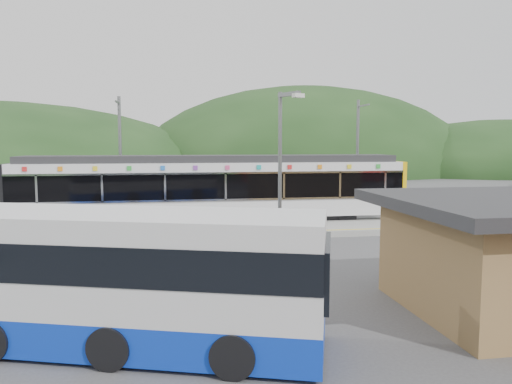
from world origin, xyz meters
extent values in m
plane|color=#4C4C4F|center=(0.00, 0.00, 0.00)|extent=(120.00, 120.00, 0.00)
ellipsoid|color=#1E3D19|center=(16.00, 54.00, 0.00)|extent=(52.00, 39.00, 26.00)
ellipsoid|color=#1E3D19|center=(45.00, 48.00, 0.00)|extent=(44.00, 33.00, 16.00)
cube|color=#9E9E99|center=(0.00, 3.30, 0.15)|extent=(26.00, 3.20, 0.30)
cube|color=yellow|center=(0.00, 2.00, 0.30)|extent=(26.00, 0.10, 0.01)
cube|color=black|center=(-7.98, 6.00, 0.30)|extent=(3.20, 2.20, 0.56)
cube|color=black|center=(4.02, 6.00, 0.30)|extent=(3.20, 2.20, 0.56)
cube|color=silver|center=(-1.98, 6.00, 1.04)|extent=(20.00, 2.90, 0.92)
cube|color=black|center=(-1.98, 6.00, 2.23)|extent=(20.00, 2.96, 1.45)
cube|color=silver|center=(-1.98, 4.50, 1.55)|extent=(20.00, 0.05, 0.10)
cube|color=silver|center=(-1.98, 4.50, 2.90)|extent=(20.00, 0.05, 0.10)
cube|color=silver|center=(-1.98, 6.00, 3.17)|extent=(20.00, 2.90, 0.45)
cube|color=#2D2D30|center=(-1.98, 6.00, 3.58)|extent=(19.40, 2.50, 0.36)
cube|color=yellow|center=(8.14, 6.00, 1.90)|extent=(0.24, 2.92, 3.00)
cube|color=black|center=(-12.08, 6.00, 1.90)|extent=(0.20, 2.92, 3.00)
cube|color=silver|center=(-10.48, 4.50, 2.23)|extent=(0.10, 0.05, 1.35)
cube|color=silver|center=(-7.48, 4.50, 2.23)|extent=(0.10, 0.05, 1.35)
cube|color=silver|center=(-4.48, 4.50, 2.23)|extent=(0.10, 0.05, 1.35)
cube|color=silver|center=(-1.48, 4.50, 2.23)|extent=(0.10, 0.05, 1.35)
cube|color=silver|center=(1.52, 4.50, 2.23)|extent=(0.10, 0.05, 1.35)
cube|color=silver|center=(4.52, 4.50, 2.23)|extent=(0.10, 0.05, 1.35)
cube|color=silver|center=(7.02, 4.50, 2.23)|extent=(0.10, 0.05, 1.35)
cube|color=red|center=(-10.98, 4.51, 3.18)|extent=(0.22, 0.04, 0.22)
cube|color=orange|center=(-9.38, 4.51, 3.18)|extent=(0.22, 0.04, 0.22)
cube|color=yellow|center=(-7.78, 4.51, 3.18)|extent=(0.22, 0.04, 0.22)
cube|color=green|center=(-6.18, 4.51, 3.18)|extent=(0.22, 0.04, 0.22)
cube|color=blue|center=(-4.58, 4.51, 3.18)|extent=(0.22, 0.04, 0.22)
cube|color=purple|center=(-2.98, 4.51, 3.18)|extent=(0.22, 0.04, 0.22)
cube|color=#E54C8C|center=(-1.38, 4.51, 3.18)|extent=(0.22, 0.04, 0.22)
cube|color=#19A5A5|center=(0.22, 4.51, 3.18)|extent=(0.22, 0.04, 0.22)
cube|color=red|center=(1.82, 4.51, 3.18)|extent=(0.22, 0.04, 0.22)
cube|color=orange|center=(3.42, 4.51, 3.18)|extent=(0.22, 0.04, 0.22)
cube|color=yellow|center=(5.02, 4.51, 3.18)|extent=(0.22, 0.04, 0.22)
cube|color=green|center=(6.62, 4.51, 3.18)|extent=(0.22, 0.04, 0.22)
cylinder|color=slate|center=(-7.00, 8.60, 3.50)|extent=(0.18, 0.18, 7.00)
cube|color=slate|center=(-7.00, 7.80, 6.60)|extent=(0.08, 1.80, 0.08)
cylinder|color=slate|center=(7.00, 8.60, 3.50)|extent=(0.18, 0.18, 7.00)
cube|color=slate|center=(7.00, 7.80, 6.60)|extent=(0.08, 1.80, 0.08)
cube|color=#0D38D0|center=(-6.17, -9.26, 0.49)|extent=(10.94, 5.67, 0.78)
cube|color=silver|center=(-6.17, -9.26, 1.27)|extent=(10.94, 5.67, 0.78)
cube|color=black|center=(-6.17, -9.26, 2.05)|extent=(10.95, 5.71, 0.78)
cube|color=silver|center=(-6.17, -9.26, 2.68)|extent=(10.94, 5.67, 0.49)
cylinder|color=black|center=(-7.37, -8.87, 0.44)|extent=(1.63, 2.70, 0.88)
cylinder|color=black|center=(-4.97, -9.66, 0.44)|extent=(1.63, 2.70, 0.88)
cylinder|color=black|center=(-2.66, -10.43, 0.44)|extent=(1.63, 2.70, 0.88)
cylinder|color=slate|center=(-0.74, -4.99, 2.99)|extent=(0.12, 0.12, 5.97)
cube|color=slate|center=(-0.74, -5.44, 5.87)|extent=(0.52, 0.96, 0.12)
cube|color=silver|center=(-0.74, -5.88, 5.79)|extent=(0.39, 0.31, 0.12)
camera|label=1|loc=(-4.05, -20.38, 4.37)|focal=35.00mm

